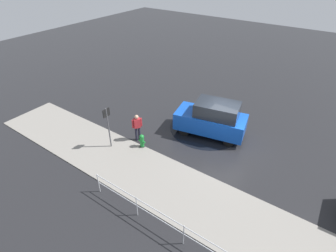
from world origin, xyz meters
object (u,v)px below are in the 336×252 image
object	(u,v)px
sign_post	(108,122)
moving_hatchback	(212,119)
fire_hydrant	(142,141)
pedestrian	(137,126)

from	to	relation	value
sign_post	moving_hatchback	bearing A→B (deg)	-132.67
moving_hatchback	fire_hydrant	distance (m)	4.12
fire_hydrant	sign_post	size ratio (longest dim) A/B	0.33
pedestrian	sign_post	size ratio (longest dim) A/B	0.68
moving_hatchback	fire_hydrant	xyz separation A→B (m)	(2.46, 3.24, -0.63)
moving_hatchback	pedestrian	world-z (taller)	moving_hatchback
fire_hydrant	pedestrian	bearing A→B (deg)	-31.66
moving_hatchback	sign_post	xyz separation A→B (m)	(3.86, 4.18, 0.55)
pedestrian	sign_post	xyz separation A→B (m)	(0.79, 1.32, 0.62)
pedestrian	sign_post	world-z (taller)	sign_post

